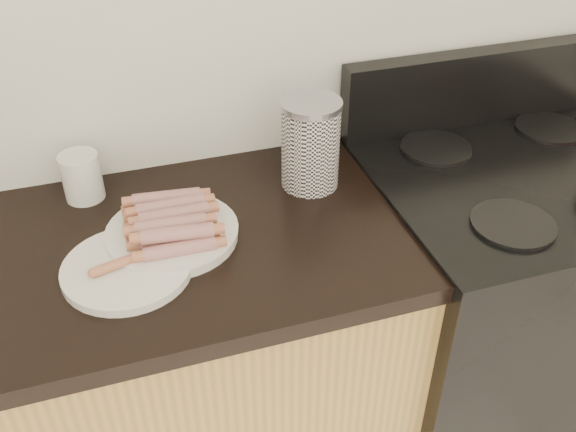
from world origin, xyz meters
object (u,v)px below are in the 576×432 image
object	(u,v)px
stove	(497,309)
main_plate	(173,235)
mug	(82,177)
canister	(310,144)
side_plate	(127,268)

from	to	relation	value
stove	main_plate	distance (m)	0.98
main_plate	mug	world-z (taller)	mug
stove	canister	distance (m)	0.77
side_plate	canister	xyz separation A→B (m)	(0.45, 0.19, 0.10)
main_plate	side_plate	distance (m)	0.13
mug	canister	bearing A→B (deg)	-11.48
stove	side_plate	bearing A→B (deg)	-176.69
stove	canister	xyz separation A→B (m)	(-0.52, 0.14, 0.55)
stove	side_plate	world-z (taller)	side_plate
side_plate	canister	bearing A→B (deg)	23.22
canister	side_plate	bearing A→B (deg)	-156.78
stove	canister	size ratio (longest dim) A/B	4.27
stove	main_plate	world-z (taller)	main_plate
main_plate	stove	bearing A→B (deg)	-1.62
stove	side_plate	distance (m)	1.07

